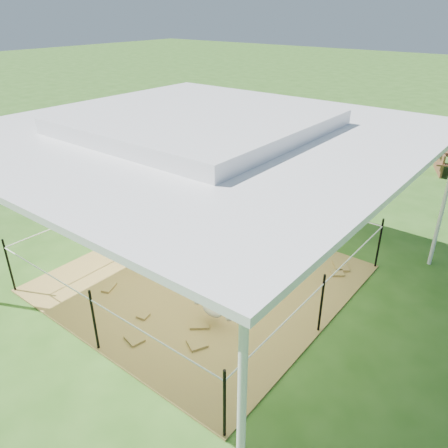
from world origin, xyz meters
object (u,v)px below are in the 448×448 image
Objects in this scene: green_bottle at (112,246)px; foal at (212,309)px; pony at (214,247)px; straw_bale at (148,242)px; woman at (149,207)px.

green_bottle is 0.27× the size of foal.
pony is at bearing 22.41° from green_bottle.
straw_bale is at bearing 39.29° from green_bottle.
straw_bale is 3.60× the size of green_bottle.
foal is (0.96, -1.23, -0.17)m from pony.
pony is 1.07× the size of foal.
green_bottle is at bearing 123.33° from pony.
pony is at bearing 138.21° from foal.
green_bottle is (-0.55, -0.45, -0.08)m from straw_bale.
straw_bale is 2.49m from foal.
woman is at bearing 168.60° from foal.
woman is 4.32× the size of green_bottle.
pony is 1.57m from foal.
straw_bale is 1.43m from pony.
green_bottle is at bearing -77.14° from woman.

